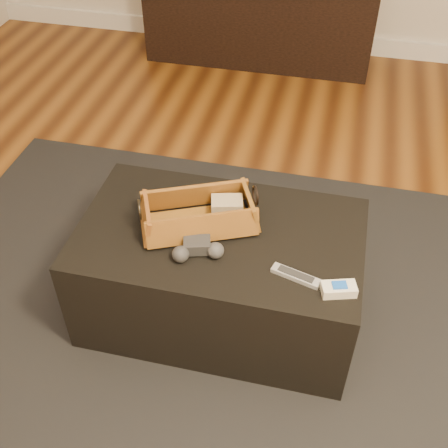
% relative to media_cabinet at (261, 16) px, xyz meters
% --- Properties ---
extents(floor, '(5.00, 5.50, 0.01)m').
position_rel_media_cabinet_xyz_m(floor, '(0.47, -2.51, -0.30)').
color(floor, brown).
rests_on(floor, ground).
extents(baseboard, '(5.00, 0.04, 0.12)m').
position_rel_media_cabinet_xyz_m(baseboard, '(0.47, 0.22, -0.23)').
color(baseboard, white).
rests_on(baseboard, floor).
extents(media_cabinet, '(1.48, 0.45, 0.58)m').
position_rel_media_cabinet_xyz_m(media_cabinet, '(0.00, 0.00, 0.00)').
color(media_cabinet, black).
rests_on(media_cabinet, floor).
extents(area_rug, '(2.60, 2.00, 0.01)m').
position_rel_media_cabinet_xyz_m(area_rug, '(0.26, -2.29, -0.29)').
color(area_rug, black).
rests_on(area_rug, floor).
extents(ottoman, '(1.00, 0.60, 0.42)m').
position_rel_media_cabinet_xyz_m(ottoman, '(0.26, -2.24, -0.07)').
color(ottoman, black).
rests_on(ottoman, area_rug).
extents(tv_remote, '(0.21, 0.15, 0.02)m').
position_rel_media_cabinet_xyz_m(tv_remote, '(0.17, -2.25, 0.17)').
color(tv_remote, black).
rests_on(tv_remote, wicker_basket).
extents(cloth_bundle, '(0.13, 0.10, 0.06)m').
position_rel_media_cabinet_xyz_m(cloth_bundle, '(0.27, -2.15, 0.19)').
color(cloth_bundle, '#C7B18A').
rests_on(cloth_bundle, wicker_basket).
extents(wicker_basket, '(0.45, 0.35, 0.14)m').
position_rel_media_cabinet_xyz_m(wicker_basket, '(0.18, -2.23, 0.19)').
color(wicker_basket, '#AE7927').
rests_on(wicker_basket, ottoman).
extents(game_controller, '(0.18, 0.13, 0.06)m').
position_rel_media_cabinet_xyz_m(game_controller, '(0.22, -2.37, 0.17)').
color(game_controller, '#28282A').
rests_on(game_controller, ottoman).
extents(silver_remote, '(0.17, 0.08, 0.02)m').
position_rel_media_cabinet_xyz_m(silver_remote, '(0.55, -2.40, 0.15)').
color(silver_remote, '#A5A7AC').
rests_on(silver_remote, ottoman).
extents(cream_gadget, '(0.12, 0.08, 0.04)m').
position_rel_media_cabinet_xyz_m(cream_gadget, '(0.69, -2.43, 0.16)').
color(cream_gadget, silver).
rests_on(cream_gadget, ottoman).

